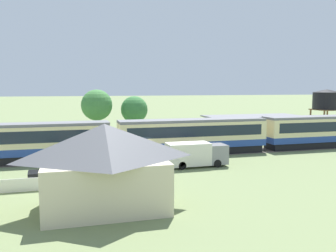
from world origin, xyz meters
name	(u,v)px	position (x,y,z in m)	size (l,w,h in m)	color
ground_plane	(139,159)	(0.00, 0.00, 0.00)	(600.00, 600.00, 0.00)	#707F51
passenger_train	(116,138)	(-2.41, 1.07, 2.35)	(75.50, 3.22, 4.24)	#234293
railway_track	(179,155)	(5.04, 1.07, 0.01)	(137.84, 3.60, 0.04)	#665B51
station_building	(252,127)	(20.03, 10.46, 1.87)	(15.12, 7.36, 3.67)	#BCB293
water_tower	(327,100)	(33.23, 10.15, 5.97)	(4.56, 4.56, 7.72)	brown
cottage_grey_roof	(105,165)	(-5.30, -15.88, 2.95)	(8.47, 5.85, 5.69)	beige
parked_car_yellow	(127,170)	(-2.62, -7.72, 0.56)	(4.20, 1.88, 1.17)	yellow
parked_car_black	(56,173)	(-8.72, -7.26, 0.63)	(4.72, 2.08, 1.32)	black
delivery_truck_grey	(196,154)	(4.81, -5.51, 1.29)	(6.23, 2.17, 2.47)	gray
yard_tree_0	(97,105)	(-3.44, 15.22, 5.37)	(4.66, 4.66, 7.72)	brown
yard_tree_1	(134,110)	(2.19, 14.91, 4.63)	(4.12, 4.12, 6.70)	#4C3823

